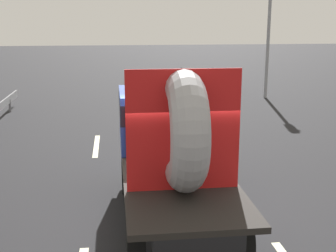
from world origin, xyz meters
TOP-DOWN VIEW (x-y plane):
  - ground_plane at (0.00, 0.00)m, footprint 120.00×120.00m
  - flatbed_truck at (-0.20, 0.59)m, footprint 2.02×5.31m
  - distant_sedan at (3.25, 15.96)m, footprint 1.66×3.87m
  - traffic_light at (6.40, 13.66)m, footprint 0.42×0.36m
  - lane_dash_left_far at (-1.92, 5.76)m, footprint 0.16×2.55m
  - lane_dash_right_far at (1.53, 6.39)m, footprint 0.16×2.63m

SIDE VIEW (x-z plane):
  - ground_plane at x=0.00m, z-range 0.00..0.00m
  - lane_dash_left_far at x=-1.92m, z-range 0.00..0.01m
  - lane_dash_right_far at x=1.53m, z-range 0.00..0.01m
  - distant_sedan at x=3.25m, z-range 0.05..1.31m
  - flatbed_truck at x=-0.20m, z-range 0.02..3.22m
  - traffic_light at x=6.40m, z-range 0.90..6.88m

